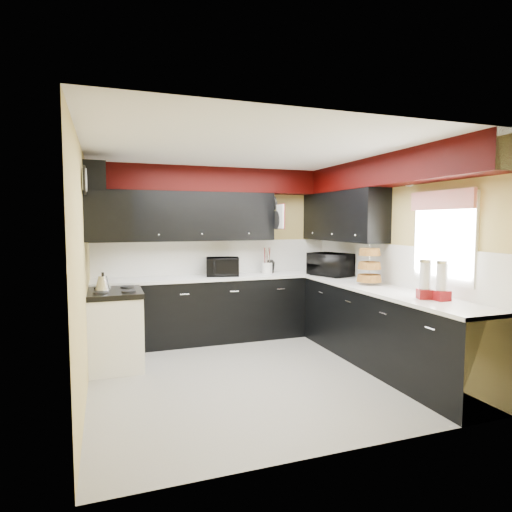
{
  "coord_description": "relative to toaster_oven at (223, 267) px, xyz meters",
  "views": [
    {
      "loc": [
        -1.58,
        -4.49,
        1.73
      ],
      "look_at": [
        0.27,
        0.78,
        1.28
      ],
      "focal_mm": 30.0,
      "sensor_mm": 36.0,
      "label": 1
    }
  ],
  "objects": [
    {
      "name": "ground",
      "position": [
        -0.01,
        -1.49,
        -1.07
      ],
      "size": [
        3.6,
        3.6,
        0.0
      ],
      "primitive_type": "plane",
      "color": "gray",
      "rests_on": "ground"
    },
    {
      "name": "wall_back",
      "position": [
        -0.01,
        0.31,
        0.18
      ],
      "size": [
        3.6,
        0.06,
        2.5
      ],
      "primitive_type": "cube",
      "color": "#E0C666",
      "rests_on": "ground"
    },
    {
      "name": "wall_right",
      "position": [
        1.79,
        -1.49,
        0.18
      ],
      "size": [
        0.06,
        3.6,
        2.5
      ],
      "primitive_type": "cube",
      "color": "#E0C666",
      "rests_on": "ground"
    },
    {
      "name": "wall_left",
      "position": [
        -1.81,
        -1.49,
        0.18
      ],
      "size": [
        0.06,
        3.6,
        2.5
      ],
      "primitive_type": "cube",
      "color": "#E0C666",
      "rests_on": "ground"
    },
    {
      "name": "ceiling",
      "position": [
        -0.01,
        -1.49,
        1.43
      ],
      "size": [
        3.6,
        3.6,
        0.06
      ],
      "primitive_type": "cube",
      "color": "white",
      "rests_on": "wall_back"
    },
    {
      "name": "cab_back",
      "position": [
        -0.01,
        0.01,
        -0.62
      ],
      "size": [
        3.6,
        0.6,
        0.9
      ],
      "primitive_type": "cube",
      "color": "black",
      "rests_on": "ground"
    },
    {
      "name": "cab_right",
      "position": [
        1.49,
        -1.79,
        -0.62
      ],
      "size": [
        0.6,
        3.0,
        0.9
      ],
      "primitive_type": "cube",
      "color": "black",
      "rests_on": "ground"
    },
    {
      "name": "counter_back",
      "position": [
        -0.01,
        0.01,
        -0.15
      ],
      "size": [
        3.62,
        0.64,
        0.04
      ],
      "primitive_type": "cube",
      "color": "white",
      "rests_on": "cab_back"
    },
    {
      "name": "counter_right",
      "position": [
        1.49,
        -1.79,
        -0.15
      ],
      "size": [
        0.64,
        3.02,
        0.04
      ],
      "primitive_type": "cube",
      "color": "white",
      "rests_on": "cab_right"
    },
    {
      "name": "splash_back",
      "position": [
        -0.01,
        0.3,
        0.12
      ],
      "size": [
        3.6,
        0.02,
        0.5
      ],
      "primitive_type": "cube",
      "color": "white",
      "rests_on": "counter_back"
    },
    {
      "name": "splash_right",
      "position": [
        1.78,
        -1.49,
        0.12
      ],
      "size": [
        0.02,
        3.6,
        0.5
      ],
      "primitive_type": "cube",
      "color": "white",
      "rests_on": "counter_right"
    },
    {
      "name": "upper_back",
      "position": [
        -0.51,
        0.13,
        0.73
      ],
      "size": [
        2.6,
        0.35,
        0.7
      ],
      "primitive_type": "cube",
      "color": "black",
      "rests_on": "wall_back"
    },
    {
      "name": "upper_right",
      "position": [
        1.62,
        -0.59,
        0.73
      ],
      "size": [
        0.35,
        1.8,
        0.7
      ],
      "primitive_type": "cube",
      "color": "black",
      "rests_on": "wall_right"
    },
    {
      "name": "soffit_back",
      "position": [
        -0.01,
        0.13,
        1.25
      ],
      "size": [
        3.6,
        0.36,
        0.35
      ],
      "primitive_type": "cube",
      "color": "black",
      "rests_on": "wall_back"
    },
    {
      "name": "soffit_right",
      "position": [
        1.61,
        -1.67,
        1.25
      ],
      "size": [
        0.36,
        3.24,
        0.35
      ],
      "primitive_type": "cube",
      "color": "black",
      "rests_on": "wall_right"
    },
    {
      "name": "stove",
      "position": [
        -1.51,
        -0.74,
        -0.64
      ],
      "size": [
        0.6,
        0.75,
        0.86
      ],
      "primitive_type": "cube",
      "color": "white",
      "rests_on": "ground"
    },
    {
      "name": "cooktop",
      "position": [
        -1.51,
        -0.74,
        -0.18
      ],
      "size": [
        0.62,
        0.77,
        0.06
      ],
      "primitive_type": "cube",
      "color": "black",
      "rests_on": "stove"
    },
    {
      "name": "hood",
      "position": [
        -1.56,
        -0.74,
        0.71
      ],
      "size": [
        0.5,
        0.78,
        0.55
      ],
      "primitive_type": "cube",
      "color": "black",
      "rests_on": "wall_left"
    },
    {
      "name": "hood_duct",
      "position": [
        -1.69,
        -0.74,
        1.13
      ],
      "size": [
        0.24,
        0.4,
        0.4
      ],
      "primitive_type": "cube",
      "color": "black",
      "rests_on": "wall_left"
    },
    {
      "name": "window",
      "position": [
        1.78,
        -2.39,
        0.48
      ],
      "size": [
        0.03,
        0.86,
        0.96
      ],
      "primitive_type": null,
      "color": "white",
      "rests_on": "wall_right"
    },
    {
      "name": "valance",
      "position": [
        1.72,
        -2.39,
        0.88
      ],
      "size": [
        0.04,
        0.88,
        0.2
      ],
      "primitive_type": "cube",
      "color": "red",
      "rests_on": "wall_right"
    },
    {
      "name": "pan_top",
      "position": [
        0.81,
        0.06,
        0.93
      ],
      "size": [
        0.03,
        0.22,
        0.4
      ],
      "primitive_type": null,
      "color": "black",
      "rests_on": "upper_back"
    },
    {
      "name": "pan_mid",
      "position": [
        0.81,
        -0.07,
        0.68
      ],
      "size": [
        0.03,
        0.28,
        0.46
      ],
      "primitive_type": null,
      "color": "black",
      "rests_on": "upper_back"
    },
    {
      "name": "pan_low",
      "position": [
        0.81,
        0.19,
        0.65
      ],
      "size": [
        0.03,
        0.24,
        0.42
      ],
      "primitive_type": null,
      "color": "black",
      "rests_on": "upper_back"
    },
    {
      "name": "cut_board",
      "position": [
        0.82,
        -0.19,
        0.73
      ],
      "size": [
        0.03,
        0.26,
        0.35
      ],
      "primitive_type": "cube",
      "color": "white",
      "rests_on": "upper_back"
    },
    {
      "name": "baskets",
      "position": [
        1.51,
        -1.44,
        0.11
      ],
      "size": [
        0.27,
        0.27,
        0.5
      ],
      "primitive_type": null,
      "color": "brown",
      "rests_on": "upper_right"
    },
    {
      "name": "clock",
      "position": [
        -1.78,
        -1.24,
        1.08
      ],
      "size": [
        0.03,
        0.3,
        0.3
      ],
      "primitive_type": null,
      "color": "black",
      "rests_on": "wall_left"
    },
    {
      "name": "deco_plate",
      "position": [
        1.76,
        -1.84,
        1.18
      ],
      "size": [
        0.03,
        0.24,
        0.24
      ],
      "primitive_type": null,
      "color": "white",
      "rests_on": "wall_right"
    },
    {
      "name": "toaster_oven",
      "position": [
        0.0,
        0.0,
        0.0
      ],
      "size": [
        0.54,
        0.48,
        0.27
      ],
      "primitive_type": "imported",
      "rotation": [
        0.0,
        0.0,
        -0.24
      ],
      "color": "black",
      "rests_on": "counter_back"
    },
    {
      "name": "microwave",
      "position": [
        1.49,
        -0.51,
        0.03
      ],
      "size": [
        0.58,
        0.7,
        0.33
      ],
      "primitive_type": "imported",
      "rotation": [
        0.0,
        0.0,
        1.91
      ],
      "color": "black",
      "rests_on": "counter_right"
    },
    {
      "name": "utensil_crock",
      "position": [
        0.71,
        0.03,
        -0.05
      ],
      "size": [
        0.2,
        0.2,
        0.17
      ],
      "primitive_type": "cylinder",
      "rotation": [
        0.0,
        0.0,
        0.36
      ],
      "color": "silver",
      "rests_on": "counter_back"
    },
    {
      "name": "knife_block",
      "position": [
        0.77,
        0.08,
        -0.04
      ],
      "size": [
        0.09,
        0.13,
        0.19
      ],
      "primitive_type": "cube",
      "rotation": [
        0.0,
        0.0,
        -0.04
      ],
      "color": "black",
      "rests_on": "counter_back"
    },
    {
      "name": "kettle",
      "position": [
        -1.64,
        -0.63,
        -0.07
      ],
      "size": [
        0.22,
        0.22,
        0.16
      ],
      "primitive_type": null,
      "rotation": [
        0.0,
        0.0,
        0.24
      ],
      "color": "silver",
      "rests_on": "cooktop"
    },
    {
      "name": "dispenser_a",
      "position": [
        1.46,
        -2.49,
        0.05
      ],
      "size": [
        0.18,
        0.18,
        0.37
      ],
      "primitive_type": null,
      "rotation": [
        0.0,
        0.0,
        -0.38
      ],
      "color": "#600919",
      "rests_on": "counter_right"
    },
    {
      "name": "dispenser_b",
      "position": [
        1.55,
        -2.62,
        0.05
      ],
      "size": [
        0.14,
        0.14,
        0.37
      ],
      "primitive_type": null,
      "rotation": [
        0.0,
        0.0,
        -0.04
      ],
      "color": "#600010",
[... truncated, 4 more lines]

